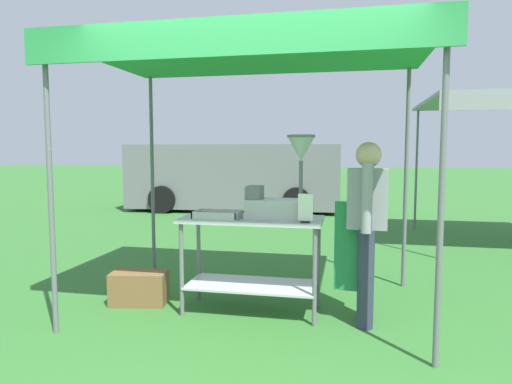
{
  "coord_description": "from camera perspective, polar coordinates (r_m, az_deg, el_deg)",
  "views": [
    {
      "loc": [
        0.74,
        -3.1,
        1.53
      ],
      "look_at": [
        -0.14,
        1.2,
        1.13
      ],
      "focal_mm": 31.59,
      "sensor_mm": 36.0,
      "label": 1
    }
  ],
  "objects": [
    {
      "name": "supply_crate",
      "position": [
        4.76,
        -14.58,
        -11.67
      ],
      "size": [
        0.59,
        0.38,
        0.32
      ],
      "color": "brown",
      "rests_on": "ground"
    },
    {
      "name": "menu_sign",
      "position": [
        3.94,
        6.28,
        -2.33
      ],
      "size": [
        0.13,
        0.05,
        0.25
      ],
      "color": "black",
      "rests_on": "donut_cart"
    },
    {
      "name": "donut_fryer",
      "position": [
        4.14,
        3.35,
        0.34
      ],
      "size": [
        0.63,
        0.28,
        0.77
      ],
      "color": "#B7B7BC",
      "rests_on": "donut_cart"
    },
    {
      "name": "van_grey",
      "position": [
        11.78,
        -2.72,
        2.03
      ],
      "size": [
        5.44,
        2.35,
        1.69
      ],
      "color": "slate",
      "rests_on": "ground"
    },
    {
      "name": "vendor",
      "position": [
        4.05,
        13.8,
        -3.86
      ],
      "size": [
        0.46,
        0.53,
        1.61
      ],
      "color": "#2D3347",
      "rests_on": "ground"
    },
    {
      "name": "ground_plane",
      "position": [
        9.26,
        6.9,
        -4.34
      ],
      "size": [
        70.0,
        70.0,
        0.0
      ],
      "primitive_type": "plane",
      "color": "#33702D"
    },
    {
      "name": "stall_canopy",
      "position": [
        4.38,
        -0.28,
        16.57
      ],
      "size": [
        3.23,
        2.17,
        2.49
      ],
      "color": "slate",
      "rests_on": "ground"
    },
    {
      "name": "donut_cart",
      "position": [
        4.29,
        -0.54,
        -6.55
      ],
      "size": [
        1.33,
        0.59,
        0.91
      ],
      "color": "#B7B7BC",
      "rests_on": "ground"
    },
    {
      "name": "donut_tray",
      "position": [
        4.19,
        -4.98,
        -3.06
      ],
      "size": [
        0.42,
        0.26,
        0.07
      ],
      "color": "#B7B7BC",
      "rests_on": "donut_cart"
    }
  ]
}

